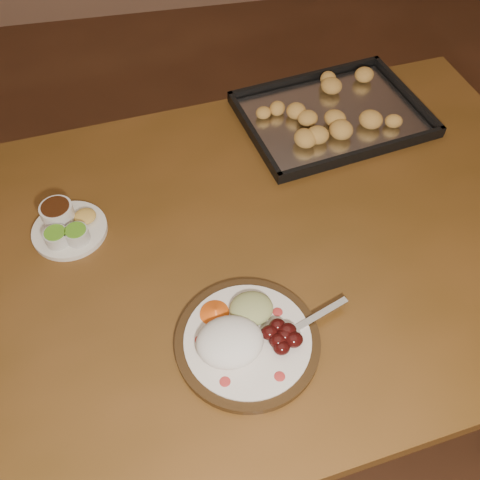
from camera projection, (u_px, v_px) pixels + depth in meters
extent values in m
plane|color=brown|center=(207.00, 314.00, 1.82)|extent=(4.00, 4.00, 0.00)
cube|color=brown|center=(226.00, 255.00, 1.06)|extent=(1.59, 1.06, 0.04)
cylinder|color=#4C2D16|center=(398.00, 181.00, 1.71)|extent=(0.07, 0.07, 0.71)
cylinder|color=#301E0D|center=(248.00, 342.00, 0.92)|extent=(0.25, 0.25, 0.01)
cylinder|color=silver|center=(248.00, 339.00, 0.91)|extent=(0.22, 0.22, 0.01)
ellipsoid|color=#B72D2C|center=(225.00, 382.00, 0.86)|extent=(0.02, 0.02, 0.00)
ellipsoid|color=#B72D2C|center=(280.00, 376.00, 0.87)|extent=(0.02, 0.02, 0.00)
ellipsoid|color=#B72D2C|center=(278.00, 312.00, 0.94)|extent=(0.02, 0.02, 0.00)
ellipsoid|color=#B72D2C|center=(200.00, 340.00, 0.91)|extent=(0.02, 0.02, 0.00)
ellipsoid|color=white|center=(230.00, 342.00, 0.89)|extent=(0.12, 0.11, 0.05)
ellipsoid|color=#410B09|center=(278.00, 341.00, 0.89)|extent=(0.03, 0.03, 0.02)
ellipsoid|color=#410B09|center=(287.00, 331.00, 0.90)|extent=(0.03, 0.03, 0.02)
ellipsoid|color=#410B09|center=(277.00, 326.00, 0.91)|extent=(0.03, 0.03, 0.02)
ellipsoid|color=#410B09|center=(294.00, 340.00, 0.89)|extent=(0.03, 0.03, 0.02)
ellipsoid|color=#410B09|center=(270.00, 332.00, 0.90)|extent=(0.03, 0.03, 0.02)
ellipsoid|color=#410B09|center=(285.00, 336.00, 0.90)|extent=(0.03, 0.03, 0.02)
ellipsoid|color=#410B09|center=(282.00, 348.00, 0.88)|extent=(0.03, 0.03, 0.02)
ellipsoid|color=tan|center=(251.00, 308.00, 0.93)|extent=(0.08, 0.08, 0.03)
cone|color=#F15B15|center=(216.00, 312.00, 0.93)|extent=(0.08, 0.08, 0.02)
cube|color=silver|center=(319.00, 315.00, 0.93)|extent=(0.12, 0.05, 0.00)
cube|color=silver|center=(289.00, 332.00, 0.91)|extent=(0.04, 0.03, 0.00)
cylinder|color=silver|center=(282.00, 342.00, 0.90)|extent=(0.03, 0.01, 0.00)
cylinder|color=silver|center=(280.00, 339.00, 0.90)|extent=(0.03, 0.01, 0.00)
cylinder|color=silver|center=(278.00, 337.00, 0.91)|extent=(0.03, 0.01, 0.00)
cylinder|color=silver|center=(276.00, 334.00, 0.91)|extent=(0.03, 0.01, 0.00)
cylinder|color=silver|center=(70.00, 230.00, 1.07)|extent=(0.15, 0.15, 0.01)
cylinder|color=beige|center=(57.00, 237.00, 1.03)|extent=(0.05, 0.05, 0.03)
cylinder|color=#53991E|center=(55.00, 233.00, 1.02)|extent=(0.04, 0.04, 0.00)
cylinder|color=beige|center=(77.00, 235.00, 1.04)|extent=(0.05, 0.05, 0.03)
cylinder|color=#53991E|center=(75.00, 230.00, 1.03)|extent=(0.04, 0.04, 0.00)
cylinder|color=silver|center=(58.00, 213.00, 1.07)|extent=(0.07, 0.07, 0.04)
cylinder|color=#341809|center=(55.00, 207.00, 1.05)|extent=(0.06, 0.06, 0.00)
ellipsoid|color=gold|center=(85.00, 216.00, 1.07)|extent=(0.04, 0.04, 0.02)
cube|color=black|center=(332.00, 118.00, 1.29)|extent=(0.47, 0.38, 0.01)
cube|color=black|center=(306.00, 78.00, 1.36)|extent=(0.42, 0.09, 0.02)
cube|color=black|center=(364.00, 153.00, 1.19)|extent=(0.42, 0.09, 0.02)
cube|color=black|center=(407.00, 93.00, 1.32)|extent=(0.07, 0.31, 0.02)
cube|color=black|center=(253.00, 134.00, 1.23)|extent=(0.07, 0.31, 0.02)
cube|color=silver|center=(332.00, 116.00, 1.28)|extent=(0.44, 0.35, 0.00)
ellipsoid|color=gold|center=(353.00, 104.00, 1.28)|extent=(0.05, 0.04, 0.03)
ellipsoid|color=gold|center=(364.00, 93.00, 1.31)|extent=(0.06, 0.06, 0.03)
ellipsoid|color=gold|center=(334.00, 87.00, 1.32)|extent=(0.06, 0.06, 0.03)
ellipsoid|color=gold|center=(329.00, 96.00, 1.30)|extent=(0.05, 0.05, 0.03)
ellipsoid|color=gold|center=(307.00, 94.00, 1.30)|extent=(0.06, 0.06, 0.03)
ellipsoid|color=gold|center=(314.00, 107.00, 1.27)|extent=(0.06, 0.06, 0.03)
ellipsoid|color=gold|center=(289.00, 116.00, 1.25)|extent=(0.06, 0.05, 0.03)
ellipsoid|color=gold|center=(311.00, 122.00, 1.24)|extent=(0.06, 0.05, 0.03)
ellipsoid|color=gold|center=(302.00, 128.00, 1.23)|extent=(0.06, 0.06, 0.03)
ellipsoid|color=gold|center=(336.00, 132.00, 1.22)|extent=(0.06, 0.06, 0.03)
ellipsoid|color=gold|center=(343.00, 118.00, 1.25)|extent=(0.05, 0.05, 0.03)
ellipsoid|color=gold|center=(368.00, 117.00, 1.25)|extent=(0.06, 0.06, 0.03)
ellipsoid|color=gold|center=(366.00, 114.00, 1.26)|extent=(0.06, 0.06, 0.03)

